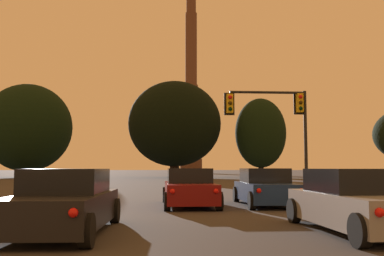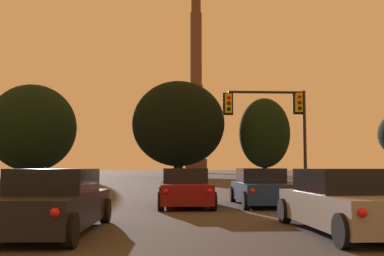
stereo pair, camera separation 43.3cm
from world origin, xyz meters
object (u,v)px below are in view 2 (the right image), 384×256
sedan_left_lane_second (52,203)px  sedan_right_lane_second (346,203)px  traffic_light_overhead_right (277,115)px  sedan_center_lane_front (185,188)px  smokestack (196,81)px  sedan_right_lane_front (261,188)px

sedan_left_lane_second → sedan_right_lane_second: (6.57, -0.33, 0.00)m
sedan_left_lane_second → traffic_light_overhead_right: (8.57, 13.85, 3.67)m
sedan_center_lane_front → traffic_light_overhead_right: size_ratio=0.83×
sedan_right_lane_second → smokestack: size_ratio=0.07×
sedan_center_lane_front → sedan_right_lane_front: (2.98, 0.17, 0.00)m
sedan_left_lane_second → sedan_center_lane_front: bearing=66.7°
sedan_right_lane_second → traffic_light_overhead_right: traffic_light_overhead_right is taller
sedan_left_lane_second → sedan_right_lane_second: bearing=-1.2°
sedan_left_lane_second → smokestack: smokestack is taller
sedan_right_lane_front → smokestack: 106.76m
traffic_light_overhead_right → smokestack: bearing=89.1°
sedan_right_lane_front → traffic_light_overhead_right: 8.05m
sedan_right_lane_front → traffic_light_overhead_right: size_ratio=0.83×
traffic_light_overhead_right → sedan_right_lane_front: bearing=-109.3°
traffic_light_overhead_right → smokestack: (1.61, 97.05, 20.90)m
sedan_right_lane_second → sedan_center_lane_front: same height
sedan_right_lane_front → sedan_center_lane_front: bearing=-175.4°
sedan_right_lane_second → sedan_center_lane_front: size_ratio=1.00×
sedan_left_lane_second → smokestack: 114.05m
sedan_center_lane_front → traffic_light_overhead_right: bearing=51.9°
sedan_left_lane_second → sedan_center_lane_front: size_ratio=1.01×
sedan_center_lane_front → sedan_right_lane_front: 2.99m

